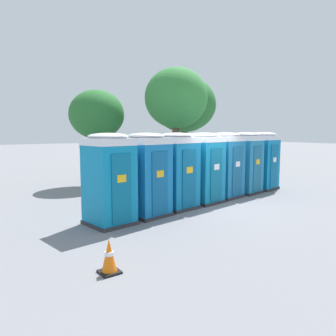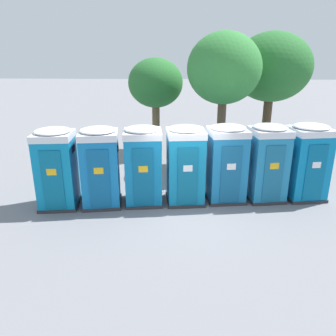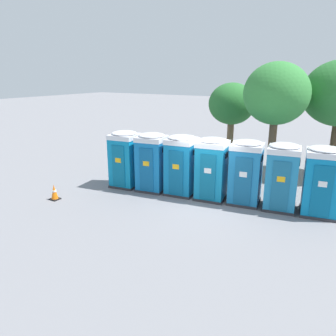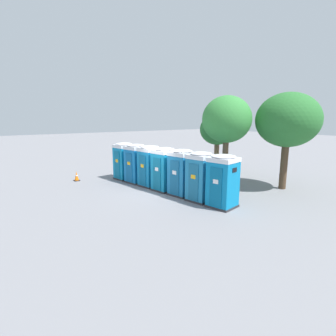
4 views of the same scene
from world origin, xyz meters
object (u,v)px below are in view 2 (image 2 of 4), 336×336
object	(u,v)px
portapotty_5	(267,162)
street_tree_1	(224,69)
portapotty_3	(185,164)
street_tree_0	(272,68)
portapotty_1	(100,167)
portapotty_6	(307,161)
portapotty_0	(57,168)
portapotty_2	(143,165)
portapotty_4	(226,163)
street_tree_2	(156,84)

from	to	relation	value
portapotty_5	street_tree_1	bearing A→B (deg)	110.86
portapotty_3	street_tree_0	xyz separation A→B (m)	(3.90, 5.95, 2.77)
portapotty_1	portapotty_6	world-z (taller)	same
portapotty_1	portapotty_0	bearing A→B (deg)	-172.39
portapotty_3	portapotty_6	distance (m)	4.04
portapotty_2	portapotty_4	distance (m)	2.69
portapotty_0	portapotty_4	size ratio (longest dim) A/B	1.00
portapotty_0	street_tree_2	distance (m)	7.20
street_tree_1	portapotty_5	bearing A→B (deg)	-69.14
portapotty_1	portapotty_2	world-z (taller)	same
portapotty_2	portapotty_1	bearing A→B (deg)	-170.21
portapotty_1	portapotty_4	world-z (taller)	same
portapotty_0	street_tree_0	world-z (taller)	street_tree_0
portapotty_2	portapotty_5	distance (m)	4.04
portapotty_6	street_tree_1	world-z (taller)	street_tree_1
portapotty_3	portapotty_5	world-z (taller)	same
street_tree_1	portapotty_4	bearing A→B (deg)	-92.31
portapotty_3	street_tree_0	distance (m)	7.63
portapotty_0	portapotty_1	bearing A→B (deg)	7.61
street_tree_0	street_tree_1	world-z (taller)	street_tree_0
portapotty_5	street_tree_1	xyz separation A→B (m)	(-1.21, 3.17, 2.79)
portapotty_1	portapotty_3	xyz separation A→B (m)	(2.67, 0.37, 0.00)
street_tree_2	portapotty_0	bearing A→B (deg)	-111.55
street_tree_2	portapotty_6	bearing A→B (deg)	-44.36
portapotty_0	portapotty_4	bearing A→B (deg)	8.34
portapotty_4	portapotty_5	distance (m)	1.35
portapotty_1	portapotty_4	bearing A→B (deg)	8.58
portapotty_3	portapotty_5	distance (m)	2.69
portapotty_2	portapotty_5	world-z (taller)	same
portapotty_0	portapotty_2	xyz separation A→B (m)	(2.66, 0.41, -0.00)
portapotty_1	portapotty_3	distance (m)	2.69
portapotty_2	street_tree_1	xyz separation A→B (m)	(2.80, 3.67, 2.79)
portapotty_3	street_tree_2	bearing A→B (deg)	103.95
portapotty_2	portapotty_3	world-z (taller)	same
portapotty_4	street_tree_2	distance (m)	6.62
portapotty_2	portapotty_6	world-z (taller)	same
portapotty_1	street_tree_2	world-z (taller)	street_tree_2
portapotty_0	portapotty_1	world-z (taller)	same
portapotty_6	street_tree_1	bearing A→B (deg)	130.32
portapotty_5	street_tree_1	distance (m)	4.39
portapotty_0	portapotty_4	distance (m)	5.38
portapotty_3	street_tree_2	world-z (taller)	street_tree_2
portapotty_2	portapotty_5	size ratio (longest dim) A/B	1.00
portapotty_5	street_tree_0	size ratio (longest dim) A/B	0.45
street_tree_1	portapotty_0	bearing A→B (deg)	-143.21
portapotty_5	portapotty_6	xyz separation A→B (m)	(1.33, 0.17, -0.00)
portapotty_4	street_tree_0	bearing A→B (deg)	65.80
portapotty_3	portapotty_2	bearing A→B (deg)	-174.03
portapotty_3	portapotty_5	xyz separation A→B (m)	(2.67, 0.37, 0.00)
portapotty_2	street_tree_1	world-z (taller)	street_tree_1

